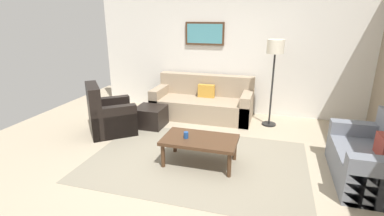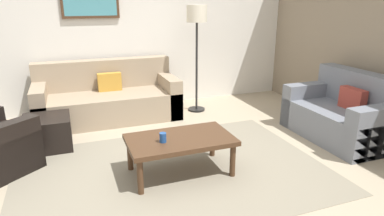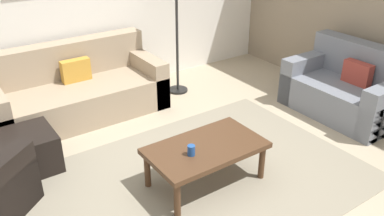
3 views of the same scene
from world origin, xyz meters
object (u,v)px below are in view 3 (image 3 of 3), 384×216
at_px(couch_main, 75,91).
at_px(couch_loveseat, 348,90).
at_px(cup, 191,150).
at_px(coffee_table, 206,150).
at_px(ottoman, 27,152).

distance_m(couch_main, couch_loveseat, 3.48).
bearing_deg(couch_loveseat, cup, -175.06).
distance_m(couch_loveseat, coffee_table, 2.40).
xyz_separation_m(coffee_table, cup, (-0.20, -0.05, 0.10)).
relative_size(coffee_table, cup, 11.17).
bearing_deg(couch_main, coffee_table, -77.20).
bearing_deg(coffee_table, cup, -166.26).
xyz_separation_m(ottoman, cup, (1.14, -1.26, 0.26)).
bearing_deg(cup, ottoman, 132.33).
bearing_deg(couch_main, cup, -82.53).
distance_m(ottoman, cup, 1.72).
bearing_deg(couch_main, ottoman, -132.83).
height_order(couch_main, cup, couch_main).
height_order(couch_loveseat, cup, couch_loveseat).
bearing_deg(couch_loveseat, ottoman, 164.55).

